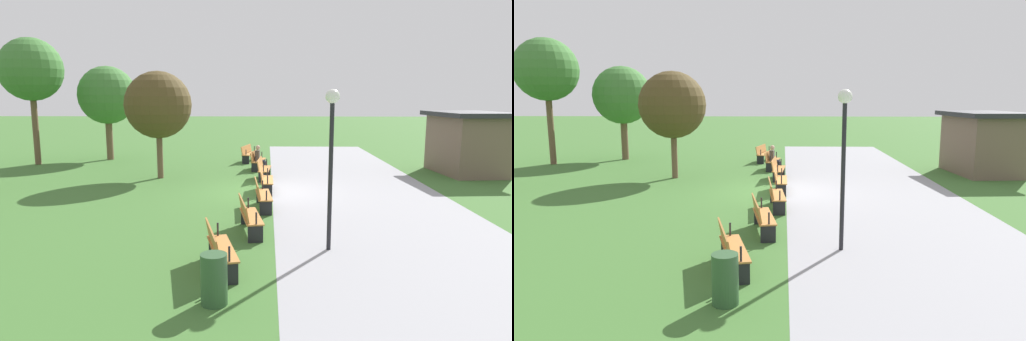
% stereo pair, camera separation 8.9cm
% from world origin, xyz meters
% --- Properties ---
extents(ground_plane, '(120.00, 120.00, 0.00)m').
position_xyz_m(ground_plane, '(0.00, 0.00, 0.00)').
color(ground_plane, '#3D6B2D').
extents(path_paving, '(29.91, 6.16, 0.01)m').
position_xyz_m(path_paving, '(0.00, 3.27, 0.00)').
color(path_paving, '#939399').
rests_on(path_paving, ground).
extents(bench_0, '(1.80, 0.88, 0.89)m').
position_xyz_m(bench_0, '(-7.62, -0.99, 0.47)').
color(bench_0, '#B27538').
rests_on(bench_0, ground).
extents(bench_1, '(1.79, 0.75, 0.89)m').
position_xyz_m(bench_1, '(-5.11, -0.48, 0.47)').
color(bench_1, '#B27538').
rests_on(bench_1, ground).
extents(bench_2, '(1.77, 0.61, 0.89)m').
position_xyz_m(bench_2, '(-2.56, -0.17, 0.47)').
color(bench_2, '#B27538').
rests_on(bench_2, ground).
extents(bench_3, '(1.74, 0.47, 0.89)m').
position_xyz_m(bench_3, '(0.00, -0.07, 0.47)').
color(bench_3, '#B27538').
rests_on(bench_3, ground).
extents(bench_4, '(1.77, 0.61, 0.89)m').
position_xyz_m(bench_4, '(2.56, -0.17, 0.47)').
color(bench_4, '#B27538').
rests_on(bench_4, ground).
extents(bench_5, '(1.79, 0.75, 0.89)m').
position_xyz_m(bench_5, '(5.11, -0.48, 0.47)').
color(bench_5, '#B27538').
rests_on(bench_5, ground).
extents(bench_6, '(1.80, 0.88, 0.89)m').
position_xyz_m(bench_6, '(7.62, -0.99, 0.47)').
color(bench_6, '#B27538').
rests_on(bench_6, ground).
extents(person_seated, '(0.38, 0.56, 1.20)m').
position_xyz_m(person_seated, '(-4.89, -0.37, 0.64)').
color(person_seated, '#4C4238').
rests_on(person_seated, ground).
extents(tree_0, '(3.14, 3.14, 5.13)m').
position_xyz_m(tree_0, '(-8.33, -8.77, 3.53)').
color(tree_0, brown).
rests_on(tree_0, ground).
extents(tree_1, '(3.16, 3.16, 6.42)m').
position_xyz_m(tree_1, '(-6.48, -11.93, 4.81)').
color(tree_1, brown).
rests_on(tree_1, ground).
extents(tree_3, '(2.84, 2.84, 4.57)m').
position_xyz_m(tree_3, '(-2.72, -4.63, 3.14)').
color(tree_3, brown).
rests_on(tree_3, ground).
extents(lamp_post, '(0.32, 0.32, 3.69)m').
position_xyz_m(lamp_post, '(6.35, 1.44, 2.60)').
color(lamp_post, black).
rests_on(lamp_post, ground).
extents(trash_bin, '(0.47, 0.47, 0.90)m').
position_xyz_m(trash_bin, '(9.18, -0.91, 0.45)').
color(trash_bin, '#2D512D').
rests_on(trash_bin, ground).
extents(kiosk, '(4.22, 3.11, 2.81)m').
position_xyz_m(kiosk, '(-4.22, 9.09, 1.44)').
color(kiosk, brown).
rests_on(kiosk, ground).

